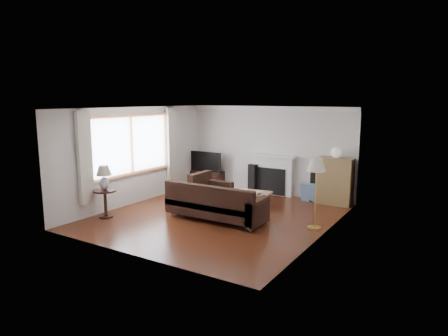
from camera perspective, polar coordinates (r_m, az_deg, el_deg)
The scene contains 17 objects.
room at distance 9.10m, azimuth -1.00°, elevation 0.65°, with size 5.10×5.60×2.54m.
window at distance 10.43m, azimuth -13.01°, elevation 3.25°, with size 0.12×2.74×1.54m, color brown.
curtain_near at distance 9.41m, azimuth -19.27°, elevation 1.33°, with size 0.10×0.35×2.10m, color beige.
curtain_far at distance 11.54m, azimuth -7.49°, elevation 3.29°, with size 0.10×0.35×2.10m, color beige.
fireplace at distance 11.43m, azimuth 6.84°, elevation -0.94°, with size 1.40×0.26×1.15m, color white.
tv_stand at distance 12.40m, azimuth -2.39°, elevation -1.56°, with size 1.00×0.45×0.50m, color black.
television at distance 12.28m, azimuth -2.28°, elevation 0.97°, with size 1.07×0.14×0.61m, color black.
speaker_left at distance 11.61m, azimuth 4.28°, elevation -1.50°, with size 0.23×0.28×0.84m, color black.
speaker_right at distance 10.88m, azimuth 13.02°, elevation -2.28°, with size 0.26×0.31×0.93m, color black.
bookshelf at distance 10.67m, azimuth 15.54°, elevation -1.83°, with size 0.89×0.42×1.22m, color olive.
globe_lamp at distance 10.55m, azimuth 15.73°, elevation 2.15°, with size 0.27×0.27×0.27m, color white.
sectional_sofa at distance 9.02m, azimuth -1.11°, elevation -4.97°, with size 2.45×1.79×0.79m, color black.
coffee_table at distance 10.14m, azimuth 3.75°, elevation -4.46°, with size 1.03×0.56×0.40m, color #A06D4C.
footstool at distance 10.02m, azimuth -6.86°, elevation -4.87°, with size 0.40×0.40×0.34m, color black.
floor_lamp at distance 8.55m, azimuth 12.93°, elevation -3.58°, with size 0.39×0.39×1.51m, color gold.
side_table at distance 9.62m, azimuth -16.58°, elevation -4.90°, with size 0.52×0.52×0.65m, color black.
table_lamp at distance 9.49m, azimuth -16.76°, elevation -1.37°, with size 0.34×0.34×0.56m, color silver.
Camera 1 is at (4.87, -7.55, 2.71)m, focal length 32.00 mm.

